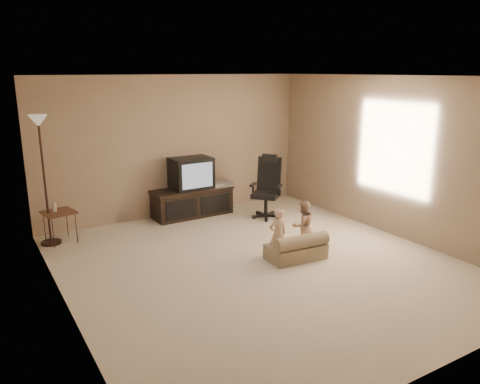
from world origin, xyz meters
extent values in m
plane|color=beige|center=(0.00, 0.00, 0.00)|extent=(5.50, 5.50, 0.00)
plane|color=white|center=(0.00, 0.00, 2.50)|extent=(5.50, 5.50, 0.00)
plane|color=tan|center=(0.00, 2.75, 1.25)|extent=(5.00, 0.00, 5.00)
plane|color=tan|center=(0.00, -2.75, 1.25)|extent=(5.00, 0.00, 5.00)
plane|color=tan|center=(-2.50, 0.00, 1.25)|extent=(0.00, 5.50, 5.50)
plane|color=tan|center=(2.50, 0.00, 1.25)|extent=(0.00, 5.50, 5.50)
cube|color=black|center=(0.17, 2.49, 0.23)|extent=(1.43, 0.54, 0.46)
cube|color=black|center=(0.17, 2.49, 0.49)|extent=(1.47, 0.58, 0.04)
cube|color=black|center=(-0.16, 2.22, 0.23)|extent=(0.59, 0.03, 0.35)
cube|color=black|center=(0.51, 2.24, 0.23)|extent=(0.59, 0.03, 0.35)
cube|color=black|center=(0.17, 2.51, 0.79)|extent=(0.72, 0.52, 0.56)
cube|color=white|center=(0.18, 2.25, 0.79)|extent=(0.58, 0.02, 0.44)
cube|color=#B8B8BA|center=(0.73, 2.45, 0.54)|extent=(0.41, 0.29, 0.06)
cylinder|color=black|center=(1.24, 1.68, 0.22)|extent=(0.06, 0.06, 0.36)
cube|color=black|center=(1.24, 1.68, 0.43)|extent=(0.63, 0.63, 0.08)
cube|color=black|center=(1.40, 1.82, 0.76)|extent=(0.40, 0.43, 0.63)
cube|color=black|center=(1.40, 1.82, 1.05)|extent=(0.24, 0.26, 0.14)
cube|color=black|center=(1.08, 1.87, 0.60)|extent=(0.23, 0.21, 0.04)
cube|color=black|center=(1.39, 1.50, 0.60)|extent=(0.23, 0.21, 0.04)
cube|color=brown|center=(-2.15, 2.30, 0.48)|extent=(0.51, 0.51, 0.03)
cylinder|color=#311D15|center=(-2.29, 2.09, 0.24)|extent=(0.01, 0.01, 0.49)
cylinder|color=#311D15|center=(-1.94, 2.16, 0.24)|extent=(0.01, 0.01, 0.49)
cylinder|color=#311D15|center=(-2.36, 2.44, 0.24)|extent=(0.01, 0.01, 0.49)
cylinder|color=#311D15|center=(-2.01, 2.50, 0.24)|extent=(0.01, 0.01, 0.49)
cylinder|color=beige|center=(-2.20, 2.32, 0.55)|extent=(0.06, 0.06, 0.12)
cone|color=beige|center=(-2.20, 2.32, 0.64)|extent=(0.05, 0.05, 0.04)
cylinder|color=#311D15|center=(-2.30, 2.31, 0.02)|extent=(0.30, 0.30, 0.03)
cylinder|color=#311D15|center=(-2.30, 2.31, 0.93)|extent=(0.03, 0.03, 1.85)
cone|color=beige|center=(-2.30, 2.31, 1.87)|extent=(0.26, 0.26, 0.17)
cube|color=#9E8A6B|center=(0.55, -0.09, 0.11)|extent=(0.84, 0.50, 0.21)
cylinder|color=#9E8A6B|center=(0.54, -0.23, 0.30)|extent=(0.81, 0.26, 0.19)
imported|color=#DDAD8A|center=(0.32, 0.03, 0.37)|extent=(0.29, 0.23, 0.73)
imported|color=#DDAD8A|center=(0.84, 0.14, 0.37)|extent=(0.37, 0.21, 0.74)
camera|label=1|loc=(-3.30, -4.94, 2.57)|focal=35.00mm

